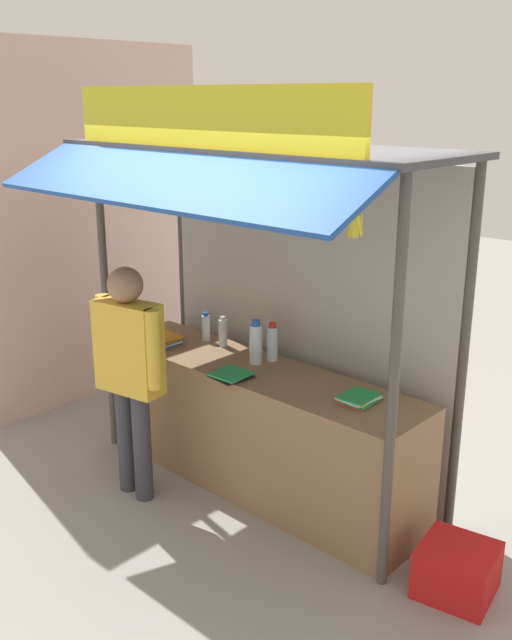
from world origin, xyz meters
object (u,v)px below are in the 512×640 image
Objects in this scene: banana_bunch_inner_right at (169,200)px; magazine_stack_right at (159,341)px; vendor_person at (130,362)px; banana_bunch_inner_left at (257,207)px; water_bottle_far_right at (223,332)px; water_bottle_rear_center at (206,327)px; magazine_stack_mid_right at (139,330)px; banana_bunch_rightmost at (355,223)px; water_bottle_front_left at (272,343)px; plastic_crate at (457,570)px; magazine_stack_far_left at (231,375)px; water_bottle_back_left at (256,343)px; magazine_stack_center at (359,398)px; banana_bunch_leftmost at (123,194)px.

magazine_stack_right is at bearing 152.09° from banana_bunch_inner_right.
banana_bunch_inner_right is 1.11m from vendor_person.
water_bottle_far_right is at bearing 146.70° from banana_bunch_inner_left.
water_bottle_rear_center is 0.84× the size of magazine_stack_mid_right.
banana_bunch_rightmost is at bearing -18.37° from water_bottle_rear_center.
water_bottle_far_right is at bearing -176.84° from water_bottle_front_left.
vendor_person is at bearing -165.14° from plastic_crate.
vendor_person is (-1.59, -0.26, -1.09)m from banana_bunch_rightmost.
magazine_stack_right is (-0.83, -0.35, -0.10)m from water_bottle_front_left.
magazine_stack_far_left is (0.02, -0.43, -0.11)m from water_bottle_front_left.
magazine_stack_right reaches higher than magazine_stack_mid_right.
water_bottle_rear_center is 0.67× the size of magazine_stack_right.
banana_bunch_inner_right reaches higher than magazine_stack_right.
banana_bunch_inner_right reaches higher than magazine_stack_mid_right.
water_bottle_far_right is at bearing 77.46° from vendor_person.
water_bottle_front_left is (0.47, 0.03, 0.02)m from water_bottle_far_right.
water_bottle_front_left is 1.00m from vendor_person.
water_bottle_back_left is at bearing 47.80° from vendor_person.
water_bottle_front_left is 1.24m from banana_bunch_inner_right.
water_bottle_far_right is 0.72× the size of water_bottle_back_left.
magazine_stack_center reaches higher than plastic_crate.
banana_bunch_rightmost reaches higher than water_bottle_rear_center.
magazine_stack_mid_right is at bearing 179.91° from plastic_crate.
magazine_stack_far_left is (0.06, -0.31, -0.13)m from water_bottle_back_left.
water_bottle_front_left is 0.83× the size of magazine_stack_right.
banana_bunch_rightmost is (0.22, -0.43, 1.16)m from magazine_stack_center.
banana_bunch_rightmost is 0.65× the size of plastic_crate.
banana_bunch_rightmost reaches higher than water_bottle_back_left.
water_bottle_back_left is 1.13m from magazine_stack_mid_right.
magazine_stack_far_left is 1.00× the size of banana_bunch_rightmost.
water_bottle_back_left is 1.20× the size of banana_bunch_rightmost.
banana_bunch_rightmost is at bearing -7.62° from magazine_stack_right.
plastic_crate is at bearing 1.36° from magazine_stack_right.
plastic_crate is (0.57, 0.32, -1.93)m from banana_bunch_rightmost.
banana_bunch_leftmost is (-0.36, -0.58, 1.05)m from water_bottle_far_right.
water_bottle_front_left is 1.45m from banana_bunch_leftmost.
banana_bunch_rightmost reaches higher than plastic_crate.
water_bottle_back_left is 0.83m from magazine_stack_right.
water_bottle_far_right is 0.64m from magazine_stack_far_left.
water_bottle_far_right is 0.44m from water_bottle_back_left.
banana_bunch_inner_left is at bearing -55.63° from water_bottle_front_left.
water_bottle_rear_center is 0.79m from magazine_stack_far_left.
magazine_stack_center is 2.03m from magazine_stack_mid_right.
water_bottle_back_left is 1.31× the size of banana_bunch_inner_left.
plastic_crate is (2.31, -0.26, -0.86)m from water_bottle_rear_center.
banana_bunch_leftmost is (0.00, -0.25, 1.12)m from magazine_stack_right.
magazine_stack_center is 0.89× the size of banana_bunch_leftmost.
banana_bunch_leftmost reaches higher than water_bottle_back_left.
banana_bunch_inner_left is (0.76, -0.00, 0.04)m from banana_bunch_inner_right.
magazine_stack_far_left is at bearing -5.65° from magazine_stack_right.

